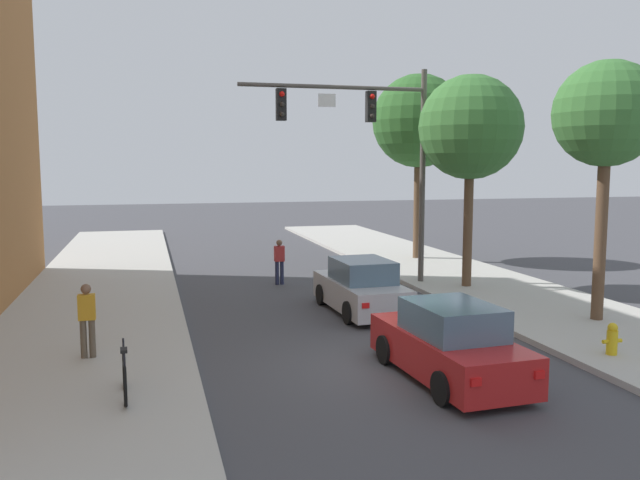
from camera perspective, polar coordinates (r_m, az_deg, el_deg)
name	(u,v)px	position (r m, az deg, el deg)	size (l,w,h in m)	color
ground_plane	(388,368)	(14.45, 5.96, -11.04)	(120.00, 120.00, 0.00)	#424247
sidewalk_left	(67,392)	(13.65, -21.13, -12.21)	(5.00, 60.00, 0.15)	#B2AFA8
traffic_signal_mast	(373,135)	(23.01, 4.64, 9.05)	(6.66, 0.38, 7.50)	#514C47
car_lead_silver	(361,288)	(19.41, 3.59, -4.22)	(1.94, 4.29, 1.60)	#B7B7BC
car_following_red	(449,345)	(13.74, 11.18, -8.93)	(2.00, 4.32, 1.60)	#B21E1E
pedestrian_sidewalk_left_walker	(87,317)	(15.25, -19.61, -6.32)	(0.36, 0.22, 1.64)	brown
pedestrian_crossing_road	(279,260)	(23.82, -3.56, -1.71)	(0.36, 0.22, 1.64)	#232847
bicycle_leaning	(125,376)	(12.71, -16.64, -11.24)	(0.15, 1.77, 0.98)	black
fire_hydrant	(612,339)	(16.12, 24.07, -7.85)	(0.48, 0.24, 0.72)	gold
street_tree_nearest	(607,116)	(19.15, 23.67, 9.84)	(2.81, 2.81, 6.95)	brown
street_tree_second	(470,128)	(23.07, 12.96, 9.46)	(3.54, 3.54, 7.22)	brown
street_tree_third	(419,122)	(29.65, 8.58, 10.16)	(4.10, 4.10, 8.14)	brown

